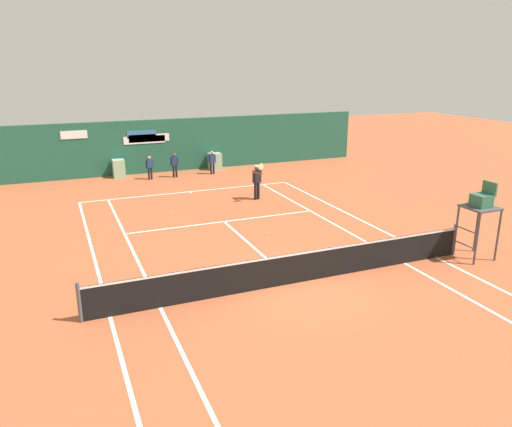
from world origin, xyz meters
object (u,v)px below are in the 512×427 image
at_px(umpire_chair, 481,207).
at_px(ball_kid_right_post, 175,163).
at_px(ball_kid_centre_post, 150,166).
at_px(player_on_baseline, 257,179).
at_px(ball_kid_left_post, 212,161).
at_px(tennis_ball_by_sideline, 172,214).
at_px(tennis_ball_mid_court, 267,234).

xyz_separation_m(umpire_chair, ball_kid_right_post, (-6.36, 15.72, -0.97)).
xyz_separation_m(ball_kid_centre_post, ball_kid_right_post, (1.40, 0.00, 0.04)).
relative_size(player_on_baseline, ball_kid_right_post, 1.35).
distance_m(ball_kid_left_post, tennis_ball_by_sideline, 8.15).
bearing_deg(player_on_baseline, tennis_ball_by_sideline, -8.15).
height_order(ball_kid_right_post, tennis_ball_mid_court, ball_kid_right_post).
xyz_separation_m(umpire_chair, tennis_ball_mid_court, (-5.47, 4.74, -1.74)).
relative_size(ball_kid_centre_post, tennis_ball_by_sideline, 19.29).
relative_size(umpire_chair, tennis_ball_mid_court, 38.03).
relative_size(tennis_ball_by_sideline, tennis_ball_mid_court, 1.00).
height_order(umpire_chair, tennis_ball_by_sideline, umpire_chair).
relative_size(ball_kid_left_post, tennis_ball_by_sideline, 19.95).
distance_m(player_on_baseline, ball_kid_left_post, 6.18).
bearing_deg(ball_kid_right_post, player_on_baseline, 120.56).
distance_m(tennis_ball_by_sideline, tennis_ball_mid_court, 4.83).
bearing_deg(tennis_ball_mid_court, ball_kid_centre_post, 101.81).
height_order(ball_kid_left_post, tennis_ball_mid_court, ball_kid_left_post).
bearing_deg(ball_kid_left_post, player_on_baseline, 92.48).
distance_m(ball_kid_left_post, ball_kid_centre_post, 3.62).
bearing_deg(tennis_ball_by_sideline, ball_kid_centre_post, 86.25).
distance_m(player_on_baseline, ball_kid_centre_post, 7.29).
height_order(ball_kid_centre_post, tennis_ball_mid_court, ball_kid_centre_post).
height_order(ball_kid_centre_post, ball_kid_right_post, ball_kid_right_post).
distance_m(ball_kid_left_post, tennis_ball_mid_court, 11.09).
xyz_separation_m(ball_kid_left_post, ball_kid_centre_post, (-3.62, -0.00, -0.03)).
bearing_deg(umpire_chair, ball_kid_right_post, 22.03).
height_order(umpire_chair, tennis_ball_mid_court, umpire_chair).
xyz_separation_m(ball_kid_left_post, tennis_ball_by_sideline, (-4.08, -7.01, -0.75)).
bearing_deg(tennis_ball_by_sideline, umpire_chair, -46.64).
xyz_separation_m(umpire_chair, player_on_baseline, (-3.89, 9.55, -0.78)).
height_order(player_on_baseline, ball_kid_centre_post, player_on_baseline).
bearing_deg(tennis_ball_mid_court, ball_kid_right_post, 94.65).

